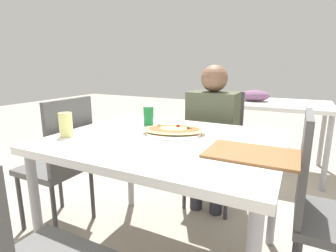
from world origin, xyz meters
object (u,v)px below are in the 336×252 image
(chair_side_right, at_px, (326,205))
(person_seated, at_px, (212,127))
(soda_can, at_px, (149,116))
(drink_glass, at_px, (66,125))
(chair_side_left, at_px, (61,159))
(chair_far_seated, at_px, (216,143))
(pizza_main, at_px, (174,131))
(dining_table, at_px, (166,150))

(chair_side_right, xyz_separation_m, person_seated, (-0.74, 0.62, 0.16))
(chair_side_right, distance_m, soda_can, 1.09)
(chair_side_right, bearing_deg, drink_glass, -76.87)
(chair_side_left, height_order, person_seated, person_seated)
(chair_side_right, xyz_separation_m, soda_can, (-1.03, 0.15, 0.30))
(chair_far_seated, relative_size, chair_side_left, 1.00)
(chair_side_right, height_order, soda_can, chair_side_right)
(chair_side_right, relative_size, pizza_main, 2.21)
(chair_side_right, bearing_deg, dining_table, -84.14)
(chair_side_left, height_order, chair_side_right, same)
(chair_side_left, xyz_separation_m, pizza_main, (0.79, 0.14, 0.26))
(chair_far_seated, distance_m, chair_side_right, 1.05)
(chair_side_left, bearing_deg, drink_glass, -122.78)
(dining_table, distance_m, pizza_main, 0.14)
(chair_side_left, xyz_separation_m, soda_can, (0.54, 0.27, 0.30))
(chair_far_seated, xyz_separation_m, soda_can, (-0.29, -0.58, 0.30))
(pizza_main, distance_m, drink_glass, 0.60)
(dining_table, height_order, person_seated, person_seated)
(chair_far_seated, bearing_deg, person_seated, 90.00)
(chair_side_right, xyz_separation_m, drink_glass, (-1.29, -0.30, 0.31))
(soda_can, bearing_deg, chair_side_right, -8.42)
(chair_side_left, height_order, soda_can, chair_side_left)
(soda_can, relative_size, drink_glass, 0.94)
(chair_far_seated, bearing_deg, soda_can, 63.52)
(dining_table, xyz_separation_m, chair_side_left, (-0.79, -0.04, -0.17))
(chair_far_seated, bearing_deg, chair_side_right, 135.35)
(chair_far_seated, distance_m, drink_glass, 1.21)
(chair_far_seated, distance_m, person_seated, 0.20)
(chair_far_seated, relative_size, drink_glass, 7.00)
(chair_side_left, relative_size, person_seated, 0.82)
(chair_side_right, height_order, person_seated, person_seated)
(chair_side_right, bearing_deg, pizza_main, -91.64)
(dining_table, distance_m, chair_side_right, 0.81)
(chair_far_seated, height_order, drink_glass, chair_far_seated)
(dining_table, distance_m, soda_can, 0.37)
(pizza_main, bearing_deg, chair_side_left, -169.80)
(person_seated, bearing_deg, chair_side_right, 140.42)
(chair_far_seated, height_order, chair_side_left, same)
(chair_side_left, relative_size, soda_can, 7.46)
(dining_table, relative_size, pizza_main, 2.85)
(dining_table, height_order, drink_glass, drink_glass)
(chair_side_left, height_order, drink_glass, chair_side_left)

